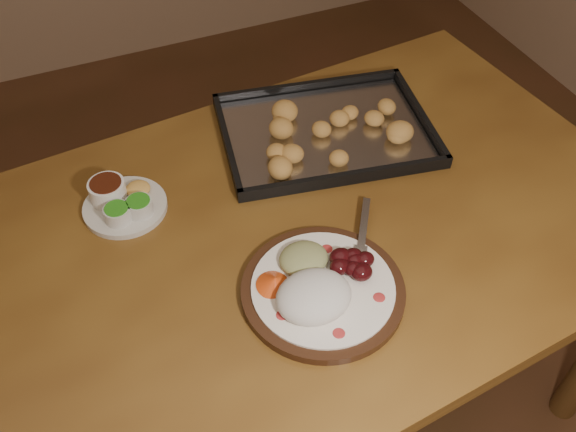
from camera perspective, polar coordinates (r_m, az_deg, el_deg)
name	(u,v)px	position (r m, az deg, el deg)	size (l,w,h in m)	color
dining_table	(288,261)	(1.35, -0.04, -4.06)	(1.58, 1.04, 0.75)	brown
dinner_plate	(320,287)	(1.16, 2.85, -6.31)	(0.33, 0.32, 0.07)	#321A0E
condiment_saucer	(122,202)	(1.35, -14.58, 1.24)	(0.17, 0.17, 0.06)	beige
baking_tray	(326,129)	(1.48, 3.39, 7.71)	(0.52, 0.42, 0.05)	black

